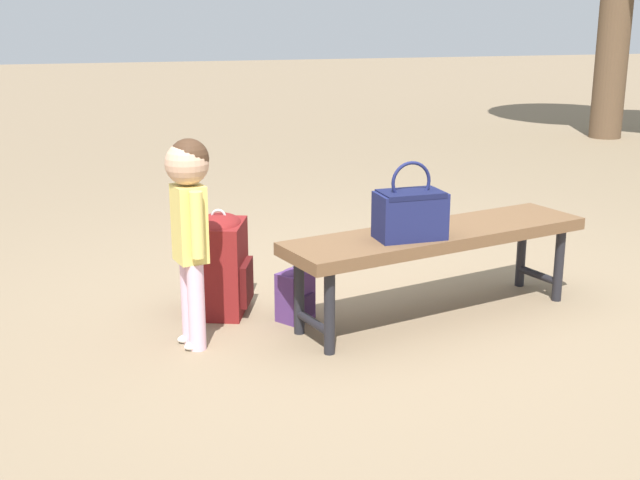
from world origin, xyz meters
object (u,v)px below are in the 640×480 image
Objects in this scene: backpack_large at (220,262)px; park_bench at (437,241)px; child_standing at (189,211)px; backpack_small at (295,293)px; handbag at (410,212)px.

park_bench is at bearing 162.01° from backpack_large.
child_standing reaches higher than backpack_large.
child_standing is at bearing 2.99° from park_bench.
child_standing is 1.77× the size of backpack_large.
child_standing is 3.37× the size of backpack_small.
handbag is 1.02m from child_standing.
backpack_large is at bearing -30.69° from backpack_small.
park_bench is at bearing 169.06° from backpack_small.
park_bench is 4.48× the size of handbag.
backpack_small is (0.50, -0.25, -0.43)m from handbag.
backpack_large is 1.91× the size of backpack_small.
backpack_small is (0.69, -0.13, -0.25)m from park_bench.
handbag is 0.68× the size of backpack_large.
backpack_small is (-0.52, -0.20, -0.50)m from child_standing.
child_standing reaches higher than backpack_small.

